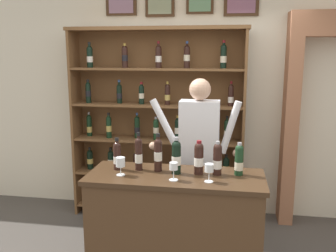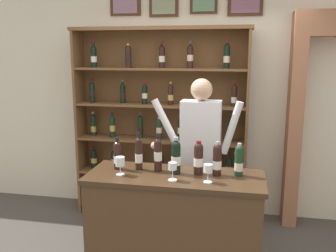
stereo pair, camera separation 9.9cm
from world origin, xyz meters
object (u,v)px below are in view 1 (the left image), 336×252
wine_glass_left (209,169)px  tasting_bottle_rosso (199,158)px  tasting_bottle_brunello (176,156)px  shopkeeper (199,146)px  wine_shelf (157,121)px  wine_glass_right (174,167)px  tasting_counter (175,228)px  tasting_bottle_bianco (239,160)px  tasting_bottle_grappa (217,159)px  tasting_bottle_chianti (139,153)px  tasting_bottle_prosecco (158,154)px  tasting_bottle_riserva (117,155)px  wine_glass_center (120,163)px

wine_glass_left → tasting_bottle_rosso: bearing=117.8°
wine_glass_left → tasting_bottle_brunello: bearing=150.3°
shopkeeper → tasting_bottle_brunello: shopkeeper is taller
wine_shelf → tasting_bottle_rosso: 1.39m
shopkeeper → wine_glass_right: size_ratio=11.66×
tasting_counter → wine_glass_right: size_ratio=10.00×
tasting_bottle_rosso → tasting_bottle_bianco: (0.34, 0.03, -0.01)m
tasting_bottle_grappa → tasting_bottle_bianco: size_ratio=1.03×
tasting_bottle_chianti → tasting_bottle_rosso: bearing=-2.7°
wine_shelf → tasting_bottle_prosecco: bearing=-78.7°
tasting_bottle_riserva → wine_glass_left: tasting_bottle_riserva is taller
tasting_bottle_brunello → tasting_bottle_rosso: bearing=6.6°
tasting_bottle_riserva → tasting_bottle_rosso: (0.72, -0.00, 0.01)m
tasting_bottle_prosecco → wine_glass_center: tasting_bottle_prosecco is taller
shopkeeper → wine_glass_left: (0.14, -0.72, -0.00)m
tasting_bottle_grappa → wine_glass_center: (-0.81, -0.15, -0.03)m
wine_glass_left → wine_glass_center: wine_glass_center is taller
wine_glass_right → wine_glass_center: bearing=173.8°
tasting_bottle_riserva → tasting_counter: bearing=-7.0°
tasting_bottle_grappa → tasting_bottle_bianco: 0.18m
tasting_bottle_chianti → wine_glass_left: tasting_bottle_chianti is taller
tasting_bottle_riserva → tasting_bottle_rosso: 0.72m
tasting_bottle_grappa → tasting_counter: bearing=-169.0°
tasting_bottle_rosso → wine_glass_center: bearing=-167.5°
tasting_bottle_chianti → wine_glass_center: (-0.12, -0.17, -0.04)m
shopkeeper → tasting_bottle_riserva: 0.86m
tasting_counter → tasting_bottle_riserva: tasting_bottle_riserva is taller
wine_shelf → wine_glass_center: bearing=-91.9°
tasting_bottle_grappa → tasting_bottle_riserva: bearing=-179.9°
wine_shelf → tasting_bottle_brunello: bearing=-72.1°
tasting_bottle_bianco → wine_glass_center: bearing=-170.1°
tasting_bottle_brunello → wine_glass_center: bearing=-165.1°
tasting_bottle_riserva → tasting_bottle_chianti: (0.19, 0.02, 0.02)m
tasting_bottle_riserva → tasting_bottle_chianti: size_ratio=0.85×
tasting_bottle_brunello → tasting_bottle_grappa: (0.35, 0.03, -0.01)m
wine_shelf → tasting_bottle_rosso: (0.60, -1.25, -0.07)m
wine_glass_center → wine_glass_right: (0.46, -0.05, 0.00)m
tasting_bottle_rosso → tasting_bottle_bianco: bearing=4.9°
tasting_counter → tasting_bottle_chianti: size_ratio=4.44×
tasting_bottle_chianti → tasting_bottle_bianco: tasting_bottle_chianti is taller
tasting_bottle_prosecco → wine_glass_left: size_ratio=2.24×
tasting_counter → tasting_bottle_bianco: tasting_bottle_bianco is taller
shopkeeper → tasting_bottle_chianti: 0.71m
tasting_bottle_brunello → tasting_bottle_bianco: tasting_bottle_brunello is taller
tasting_bottle_brunello → wine_glass_left: (0.29, -0.17, -0.05)m
tasting_bottle_rosso → tasting_bottle_bianco: 0.34m
tasting_counter → shopkeeper: (0.15, 0.60, 0.60)m
tasting_bottle_riserva → tasting_bottle_grappa: bearing=0.1°
tasting_bottle_rosso → tasting_bottle_grappa: size_ratio=1.01×
tasting_counter → tasting_bottle_rosso: (0.19, 0.06, 0.63)m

